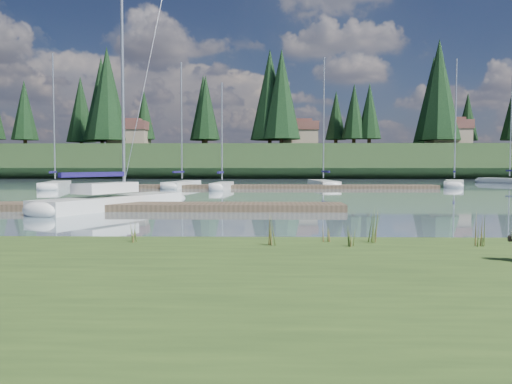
{
  "coord_description": "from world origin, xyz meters",
  "views": [
    {
      "loc": [
        0.68,
        -12.42,
        1.91
      ],
      "look_at": [
        0.43,
        -0.5,
        1.29
      ],
      "focal_mm": 35.0,
      "sensor_mm": 36.0,
      "label": 1
    }
  ],
  "objects": [
    {
      "name": "dock_near",
      "position": [
        -4.0,
        9.0,
        0.15
      ],
      "size": [
        16.0,
        2.0,
        0.3
      ],
      "primitive_type": "cube",
      "color": "#4C3D2C",
      "rests_on": "ground"
    },
    {
      "name": "weed_4",
      "position": [
        2.29,
        -2.81,
        0.53
      ],
      "size": [
        0.17,
        0.14,
        0.43
      ],
      "color": "#475B23",
      "rests_on": "bank"
    },
    {
      "name": "bank",
      "position": [
        0.0,
        -6.0,
        0.17
      ],
      "size": [
        60.0,
        9.0,
        0.35
      ],
      "primitive_type": "cube",
      "color": "#344F1D",
      "rests_on": "ground"
    },
    {
      "name": "conifer_4",
      "position": [
        3.0,
        66.0,
        13.09
      ],
      "size": [
        6.16,
        6.16,
        15.1
      ],
      "color": "#382619",
      "rests_on": "ridge"
    },
    {
      "name": "conifer_3",
      "position": [
        -10.0,
        72.0,
        11.74
      ],
      "size": [
        4.84,
        4.84,
        12.25
      ],
      "color": "#382619",
      "rests_on": "ridge"
    },
    {
      "name": "weed_1",
      "position": [
        1.93,
        -2.19,
        0.53
      ],
      "size": [
        0.17,
        0.14,
        0.43
      ],
      "color": "#475B23",
      "rests_on": "bank"
    },
    {
      "name": "weed_2",
      "position": [
        2.89,
        -2.29,
        0.65
      ],
      "size": [
        0.17,
        0.14,
        0.73
      ],
      "color": "#475B23",
      "rests_on": "bank"
    },
    {
      "name": "conifer_5",
      "position": [
        15.0,
        70.0,
        10.83
      ],
      "size": [
        3.96,
        3.96,
        10.35
      ],
      "color": "#382619",
      "rests_on": "ridge"
    },
    {
      "name": "weed_3",
      "position": [
        -2.02,
        -2.33,
        0.54
      ],
      "size": [
        0.17,
        0.14,
        0.46
      ],
      "color": "#475B23",
      "rests_on": "bank"
    },
    {
      "name": "conifer_2",
      "position": [
        -25.0,
        68.0,
        13.54
      ],
      "size": [
        6.6,
        6.6,
        16.05
      ],
      "color": "#382619",
      "rests_on": "ridge"
    },
    {
      "name": "sailboat_bg_5",
      "position": [
        26.86,
        43.02,
        0.32
      ],
      "size": [
        4.72,
        8.19,
        11.72
      ],
      "rotation": [
        0.0,
        0.0,
        1.98
      ],
      "color": "silver",
      "rests_on": "ground"
    },
    {
      "name": "ridge",
      "position": [
        0.0,
        73.0,
        2.5
      ],
      "size": [
        200.0,
        20.0,
        5.0
      ],
      "primitive_type": "cube",
      "color": "#1D3017",
      "rests_on": "ground"
    },
    {
      "name": "mud_lip",
      "position": [
        0.0,
        -1.6,
        0.07
      ],
      "size": [
        60.0,
        0.5,
        0.14
      ],
      "primitive_type": "cube",
      "color": "#33281C",
      "rests_on": "ground"
    },
    {
      "name": "house_2",
      "position": [
        30.0,
        69.0,
        7.31
      ],
      "size": [
        6.3,
        5.3,
        4.65
      ],
      "color": "gray",
      "rests_on": "ridge"
    },
    {
      "name": "conifer_6",
      "position": [
        28.0,
        68.0,
        13.99
      ],
      "size": [
        7.04,
        7.04,
        17.0
      ],
      "color": "#382619",
      "rests_on": "ridge"
    },
    {
      "name": "dock_far",
      "position": [
        2.0,
        30.0,
        0.15
      ],
      "size": [
        26.0,
        2.2,
        0.3
      ],
      "primitive_type": "cube",
      "color": "#4C3D2C",
      "rests_on": "ground"
    },
    {
      "name": "sailboat_bg_1",
      "position": [
        -6.64,
        31.81,
        0.33
      ],
      "size": [
        2.66,
        7.49,
        11.04
      ],
      "rotation": [
        0.0,
        0.0,
        1.4
      ],
      "color": "silver",
      "rests_on": "ground"
    },
    {
      "name": "weed_0",
      "position": [
        0.8,
        -2.67,
        0.63
      ],
      "size": [
        0.17,
        0.14,
        0.66
      ],
      "color": "#475B23",
      "rests_on": "bank"
    },
    {
      "name": "weed_5",
      "position": [
        4.86,
        -2.67,
        0.65
      ],
      "size": [
        0.17,
        0.14,
        0.71
      ],
      "color": "#475B23",
      "rests_on": "bank"
    },
    {
      "name": "house_1",
      "position": [
        6.0,
        71.0,
        7.31
      ],
      "size": [
        6.3,
        5.3,
        4.65
      ],
      "color": "gray",
      "rests_on": "ridge"
    },
    {
      "name": "conifer_1",
      "position": [
        -40.0,
        71.0,
        11.28
      ],
      "size": [
        4.4,
        4.4,
        11.3
      ],
      "color": "#382619",
      "rests_on": "ridge"
    },
    {
      "name": "sailboat_bg_3",
      "position": [
        5.86,
        34.54,
        0.32
      ],
      "size": [
        2.39,
        8.27,
        11.96
      ],
      "rotation": [
        0.0,
        0.0,
        1.67
      ],
      "color": "silver",
      "rests_on": "ground"
    },
    {
      "name": "house_0",
      "position": [
        -22.0,
        70.0,
        7.31
      ],
      "size": [
        6.3,
        5.3,
        4.65
      ],
      "color": "gray",
      "rests_on": "ridge"
    },
    {
      "name": "sailboat_bg_4",
      "position": [
        18.32,
        34.73,
        0.32
      ],
      "size": [
        4.37,
        8.06,
        11.84
      ],
      "rotation": [
        0.0,
        0.0,
        1.2
      ],
      "color": "silver",
      "rests_on": "ground"
    },
    {
      "name": "sailboat_bg_2",
      "position": [
        -2.9,
        28.58,
        0.34
      ],
      "size": [
        1.65,
        5.74,
        8.77
      ],
      "rotation": [
        0.0,
        0.0,
        1.47
      ],
      "color": "silver",
      "rests_on": "ground"
    },
    {
      "name": "sailboat_bg_0",
      "position": [
        -17.44,
        30.19,
        0.32
      ],
      "size": [
        3.38,
        8.06,
        11.49
      ],
      "rotation": [
        0.0,
        0.0,
        1.81
      ],
      "color": "silver",
      "rests_on": "ground"
    },
    {
      "name": "ground",
      "position": [
        0.0,
        30.0,
        0.0
      ],
      "size": [
        200.0,
        200.0,
        0.0
      ],
      "primitive_type": "plane",
      "color": "gray",
      "rests_on": "ground"
    },
    {
      "name": "sailboat_main",
      "position": [
        -5.9,
        10.29,
        0.42
      ],
      "size": [
        5.51,
        8.78,
        12.83
      ],
      "rotation": [
        0.0,
        0.0,
        1.11
      ],
      "color": "silver",
      "rests_on": "ground"
    }
  ]
}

